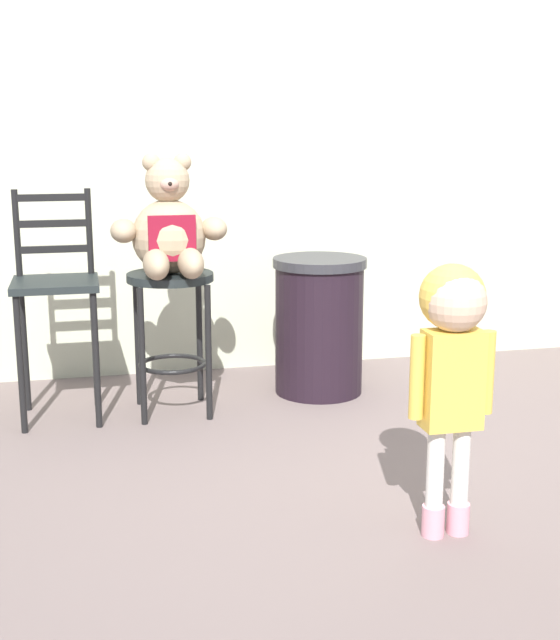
# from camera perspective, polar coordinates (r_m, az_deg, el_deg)

# --- Properties ---
(ground_plane) EXTENTS (24.00, 24.00, 0.00)m
(ground_plane) POSITION_cam_1_polar(r_m,az_deg,el_deg) (3.73, 8.75, -10.08)
(ground_plane) COLOR #71615F
(building_wall) EXTENTS (6.34, 0.30, 3.99)m
(building_wall) POSITION_cam_1_polar(r_m,az_deg,el_deg) (5.33, 1.30, 18.69)
(building_wall) COLOR beige
(building_wall) RESTS_ON ground_plane
(bar_stool_with_teddy) EXTENTS (0.44, 0.44, 0.73)m
(bar_stool_with_teddy) POSITION_cam_1_polar(r_m,az_deg,el_deg) (4.35, -7.30, 0.57)
(bar_stool_with_teddy) COLOR black
(bar_stool_with_teddy) RESTS_ON ground_plane
(teddy_bear) EXTENTS (0.57, 0.51, 0.59)m
(teddy_bear) POSITION_cam_1_polar(r_m,az_deg,el_deg) (4.25, -7.41, 5.92)
(teddy_bear) COLOR tan
(teddy_bear) RESTS_ON bar_stool_with_teddy
(child_walking) EXTENTS (0.31, 0.25, 0.99)m
(child_walking) POSITION_cam_1_polar(r_m,az_deg,el_deg) (3.00, 11.48, -1.44)
(child_walking) COLOR pink
(child_walking) RESTS_ON ground_plane
(trash_bin) EXTENTS (0.51, 0.51, 0.75)m
(trash_bin) POSITION_cam_1_polar(r_m,az_deg,el_deg) (4.69, 2.63, -0.35)
(trash_bin) COLOR black
(trash_bin) RESTS_ON ground_plane
(bar_chair_empty) EXTENTS (0.42, 0.42, 1.14)m
(bar_chair_empty) POSITION_cam_1_polar(r_m,az_deg,el_deg) (4.36, -14.76, 1.79)
(bar_chair_empty) COLOR black
(bar_chair_empty) RESTS_ON ground_plane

